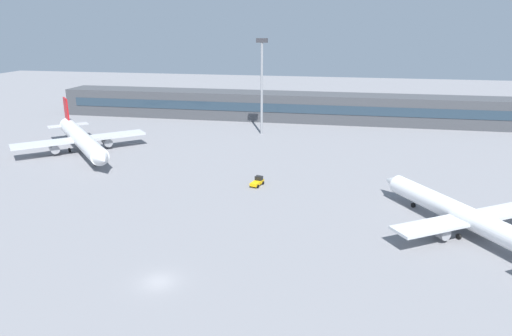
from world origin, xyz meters
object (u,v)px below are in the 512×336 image
(baggage_tug_yellow, at_px, (257,182))
(floodlight_tower_west, at_px, (262,80))
(airplane_near, at_px, (462,215))
(airplane_mid, at_px, (82,139))

(baggage_tug_yellow, distance_m, floodlight_tower_west, 47.46)
(floodlight_tower_west, bearing_deg, baggage_tug_yellow, -80.73)
(airplane_near, xyz_separation_m, airplane_mid, (-82.67, 30.94, 0.64))
(airplane_mid, bearing_deg, floodlight_tower_west, 35.45)
(airplane_near, xyz_separation_m, baggage_tug_yellow, (-35.04, 15.19, -2.04))
(airplane_near, relative_size, airplane_mid, 0.90)
(airplane_near, distance_m, floodlight_tower_west, 74.26)
(baggage_tug_yellow, bearing_deg, floodlight_tower_west, 99.27)
(airplane_near, xyz_separation_m, floodlight_tower_west, (-42.30, 59.68, 12.78))
(airplane_near, distance_m, baggage_tug_yellow, 38.25)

